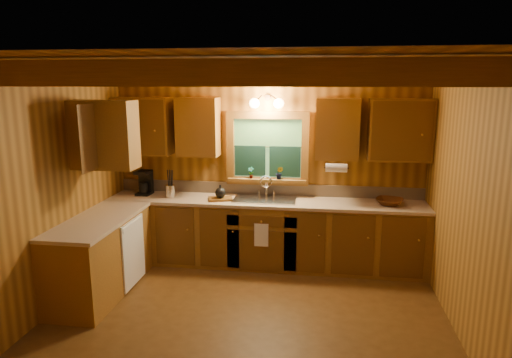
{
  "coord_description": "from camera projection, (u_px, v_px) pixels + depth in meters",
  "views": [
    {
      "loc": [
        0.74,
        -4.24,
        2.43
      ],
      "look_at": [
        0.0,
        0.8,
        1.35
      ],
      "focal_mm": 32.12,
      "sensor_mm": 36.0,
      "label": 1
    }
  ],
  "objects": [
    {
      "name": "base_cabinets",
      "position": [
        224.0,
        239.0,
        5.94
      ],
      "size": [
        4.2,
        2.22,
        0.86
      ],
      "color": "brown",
      "rests_on": "ground"
    },
    {
      "name": "ceiling_beams",
      "position": [
        243.0,
        75.0,
        4.2
      ],
      "size": [
        4.2,
        2.54,
        0.18
      ],
      "color": "brown",
      "rests_on": "room"
    },
    {
      "name": "utensil_crock",
      "position": [
        170.0,
        190.0,
        6.2
      ],
      "size": [
        0.13,
        0.13,
        0.38
      ],
      "rotation": [
        0.0,
        0.0,
        0.18
      ],
      "color": "silver",
      "rests_on": "countertop"
    },
    {
      "name": "potted_plant_left",
      "position": [
        251.0,
        173.0,
        6.24
      ],
      "size": [
        0.1,
        0.08,
        0.16
      ],
      "primitive_type": "imported",
      "rotation": [
        0.0,
        0.0,
        -0.23
      ],
      "color": "#5A3713",
      "rests_on": "window_sill"
    },
    {
      "name": "dishwasher_panel",
      "position": [
        134.0,
        252.0,
        5.49
      ],
      "size": [
        0.02,
        0.6,
        0.8
      ],
      "primitive_type": "cube",
      "color": "white",
      "rests_on": "base_cabinets"
    },
    {
      "name": "dish_towel",
      "position": [
        261.0,
        235.0,
        5.83
      ],
      "size": [
        0.18,
        0.01,
        0.3
      ],
      "primitive_type": "cube",
      "color": "white",
      "rests_on": "base_cabinets"
    },
    {
      "name": "sink",
      "position": [
        265.0,
        203.0,
        6.09
      ],
      "size": [
        0.82,
        0.48,
        0.43
      ],
      "color": "silver",
      "rests_on": "countertop"
    },
    {
      "name": "cutting_board",
      "position": [
        220.0,
        199.0,
        6.07
      ],
      "size": [
        0.36,
        0.3,
        0.03
      ],
      "primitive_type": "cube",
      "rotation": [
        0.0,
        0.0,
        0.29
      ],
      "color": "#5A3713",
      "rests_on": "countertop"
    },
    {
      "name": "wall_sconce",
      "position": [
        267.0,
        103.0,
        5.95
      ],
      "size": [
        0.45,
        0.21,
        0.17
      ],
      "color": "black",
      "rests_on": "room"
    },
    {
      "name": "room",
      "position": [
        244.0,
        201.0,
        4.44
      ],
      "size": [
        4.2,
        4.2,
        4.2
      ],
      "color": "#553514",
      "rests_on": "ground"
    },
    {
      "name": "potted_plant_right",
      "position": [
        279.0,
        173.0,
        6.18
      ],
      "size": [
        0.11,
        0.09,
        0.18
      ],
      "primitive_type": "imported",
      "rotation": [
        0.0,
        0.0,
        -0.18
      ],
      "color": "#5A3713",
      "rests_on": "window_sill"
    },
    {
      "name": "window_sill",
      "position": [
        267.0,
        180.0,
        6.24
      ],
      "size": [
        1.06,
        0.14,
        0.04
      ],
      "primitive_type": "cube",
      "color": "brown",
      "rests_on": "room"
    },
    {
      "name": "coffee_maker",
      "position": [
        145.0,
        182.0,
        6.36
      ],
      "size": [
        0.19,
        0.24,
        0.33
      ],
      "rotation": [
        0.0,
        0.0,
        -0.05
      ],
      "color": "black",
      "rests_on": "countertop"
    },
    {
      "name": "teakettle",
      "position": [
        220.0,
        193.0,
        6.05
      ],
      "size": [
        0.14,
        0.14,
        0.18
      ],
      "rotation": [
        0.0,
        0.0,
        -0.33
      ],
      "color": "black",
      "rests_on": "cutting_board"
    },
    {
      "name": "paper_towel_roll",
      "position": [
        336.0,
        168.0,
        5.78
      ],
      "size": [
        0.27,
        0.11,
        0.11
      ],
      "primitive_type": "cylinder",
      "rotation": [
        0.0,
        1.57,
        0.0
      ],
      "color": "white",
      "rests_on": "upper_cabinets"
    },
    {
      "name": "window",
      "position": [
        267.0,
        150.0,
        6.2
      ],
      "size": [
        1.12,
        0.08,
        1.0
      ],
      "color": "brown",
      "rests_on": "room"
    },
    {
      "name": "countertop",
      "position": [
        224.0,
        206.0,
        5.85
      ],
      "size": [
        4.2,
        2.24,
        0.04
      ],
      "color": "tan",
      "rests_on": "base_cabinets"
    },
    {
      "name": "upper_cabinets",
      "position": [
        219.0,
        130.0,
        5.79
      ],
      "size": [
        4.19,
        1.77,
        0.78
      ],
      "color": "brown",
      "rests_on": "room"
    },
    {
      "name": "backsplash",
      "position": [
        267.0,
        189.0,
        6.33
      ],
      "size": [
        4.2,
        0.02,
        0.16
      ],
      "primitive_type": "cube",
      "color": "tan",
      "rests_on": "room"
    },
    {
      "name": "wicker_basket",
      "position": [
        389.0,
        202.0,
        5.81
      ],
      "size": [
        0.43,
        0.43,
        0.08
      ],
      "primitive_type": "imported",
      "rotation": [
        0.0,
        0.0,
        -0.31
      ],
      "color": "#48230C",
      "rests_on": "countertop"
    }
  ]
}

